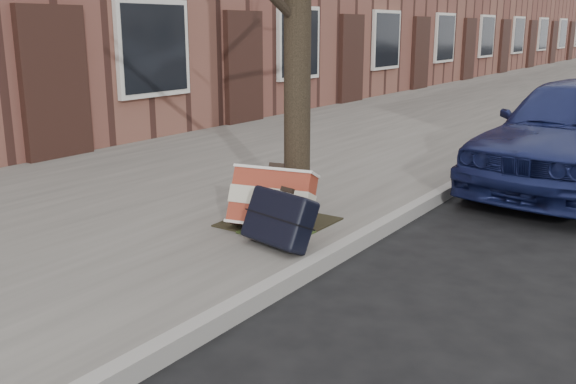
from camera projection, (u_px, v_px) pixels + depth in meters
The scene contains 5 objects.
ground at pixel (442, 351), 3.71m from camera, with size 120.00×120.00×0.00m, color black.
near_sidewalk at pixel (516, 93), 17.70m from camera, with size 5.00×70.00×0.12m, color gray.
dirt_patch at pixel (279, 222), 5.73m from camera, with size 0.85×0.85×0.01m, color black.
suitcase_red at pixel (272, 199), 5.47m from camera, with size 0.71×0.20×0.51m, color maroon.
suitcase_navy at pixel (279, 218), 5.05m from camera, with size 0.60×0.19×0.43m, color black.
Camera 1 is at (1.16, -3.27, 1.82)m, focal length 40.00 mm.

